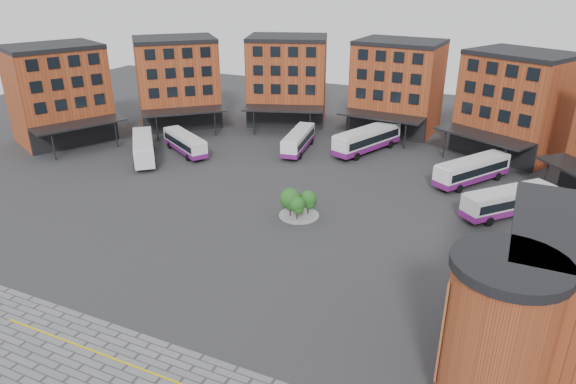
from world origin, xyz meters
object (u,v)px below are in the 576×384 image
at_px(bus_d, 367,139).
at_px(bus_e, 472,170).
at_px(bus_f, 508,201).
at_px(tree_island, 297,202).
at_px(bus_b, 185,143).
at_px(bus_c, 298,140).
at_px(bus_a, 143,147).

relative_size(bus_d, bus_e, 1.15).
distance_m(bus_d, bus_f, 24.67).
bearing_deg(tree_island, bus_d, 88.74).
xyz_separation_m(bus_d, bus_f, (20.14, -14.25, -0.21)).
xyz_separation_m(bus_b, bus_c, (14.65, 7.83, 0.05)).
xyz_separation_m(tree_island, bus_a, (-27.05, 7.77, 0.14)).
distance_m(bus_c, bus_e, 24.88).
xyz_separation_m(tree_island, bus_e, (15.97, 18.00, -0.05)).
xyz_separation_m(bus_a, bus_b, (3.61, 4.79, -0.35)).
distance_m(bus_d, bus_e, 16.64).
distance_m(bus_b, bus_d, 26.66).
distance_m(bus_e, bus_f, 9.31).
bearing_deg(tree_island, bus_c, 113.33).
xyz_separation_m(tree_island, bus_c, (-8.79, 20.39, -0.16)).
bearing_deg(bus_b, tree_island, -87.31).
distance_m(bus_c, bus_d, 10.08).
bearing_deg(bus_e, bus_a, -134.07).
distance_m(bus_a, bus_f, 47.78).
xyz_separation_m(bus_a, bus_c, (18.26, 12.62, -0.30)).
bearing_deg(bus_c, bus_d, 13.64).
height_order(bus_a, bus_c, bus_a).
relative_size(bus_c, bus_f, 1.09).
xyz_separation_m(bus_c, bus_e, (24.76, -2.39, 0.11)).
distance_m(bus_c, bus_f, 31.26).
xyz_separation_m(bus_b, bus_f, (44.12, -2.60, 0.13)).
relative_size(bus_b, bus_c, 0.92).
bearing_deg(bus_b, bus_a, 173.88).
bearing_deg(bus_e, bus_b, -139.59).
xyz_separation_m(bus_b, bus_d, (23.98, 11.65, 0.34)).
xyz_separation_m(bus_a, bus_f, (47.73, 2.19, -0.22)).
height_order(tree_island, bus_d, bus_d).
distance_m(tree_island, bus_a, 28.15).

